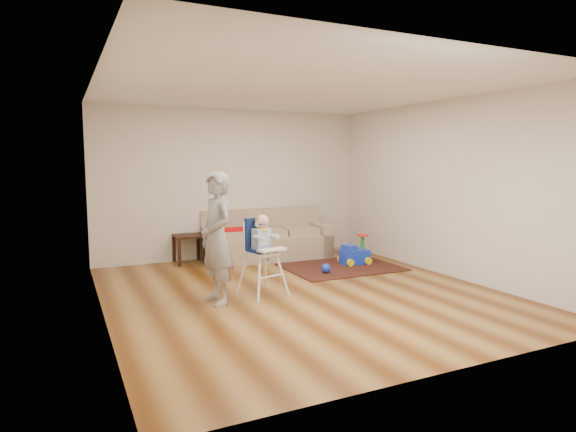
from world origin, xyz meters
name	(u,v)px	position (x,y,z in m)	size (l,w,h in m)	color
ground	(301,292)	(0.00, 0.00, 0.00)	(5.50, 5.50, 0.00)	#552C0C
room_envelope	(284,154)	(0.00, 0.53, 1.88)	(5.04, 5.52, 2.72)	silver
sofa	(266,235)	(0.47, 2.30, 0.44)	(2.37, 1.19, 0.88)	gray
side_table	(189,249)	(-0.90, 2.52, 0.25)	(0.50, 0.50, 0.50)	black
area_rug	(341,267)	(1.31, 1.07, 0.01)	(1.84, 1.38, 0.01)	black
ride_on_toy	(355,249)	(1.64, 1.17, 0.27)	(0.46, 0.33, 0.51)	blue
toy_ball	(326,268)	(0.84, 0.77, 0.09)	(0.15, 0.15, 0.15)	blue
high_chair	(262,256)	(-0.52, 0.10, 0.52)	(0.61, 0.61, 1.08)	white
adult	(217,238)	(-1.16, 0.02, 0.82)	(0.60, 0.39, 1.64)	gray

